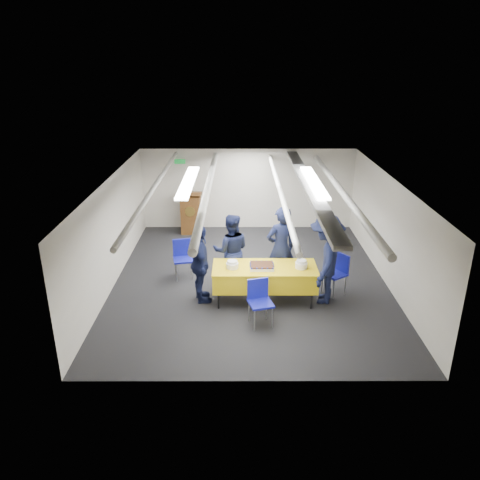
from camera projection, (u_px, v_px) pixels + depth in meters
name	position (u px, v px, depth m)	size (l,w,h in m)	color
ground	(250.00, 280.00, 10.50)	(7.00, 7.00, 0.00)	black
room_shell	(255.00, 197.00, 10.22)	(6.00, 7.00, 2.30)	beige
serving_table	(265.00, 276.00, 9.41)	(2.09, 0.86, 0.77)	black
sheet_cake	(262.00, 266.00, 9.27)	(0.49, 0.38, 0.09)	white
plate_stack_left	(232.00, 265.00, 9.26)	(0.24, 0.24, 0.16)	white
plate_stack_right	(301.00, 264.00, 9.26)	(0.24, 0.24, 0.17)	white
podium	(191.00, 212.00, 13.11)	(0.62, 0.53, 1.25)	brown
chair_near	(259.00, 297.00, 8.65)	(0.52, 0.52, 0.87)	gray
chair_right	(338.00, 269.00, 9.78)	(0.58, 0.58, 0.87)	gray
chair_left	(183.00, 255.00, 10.51)	(0.50, 0.50, 0.87)	gray
sailor_a	(281.00, 248.00, 9.86)	(0.67, 0.44, 1.83)	black
sailor_b	(231.00, 251.00, 9.98)	(0.79, 0.62, 1.63)	black
sailor_c	(200.00, 264.00, 9.34)	(0.96, 0.40, 1.64)	black
sailor_d	(326.00, 259.00, 9.30)	(1.19, 0.69, 1.85)	black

